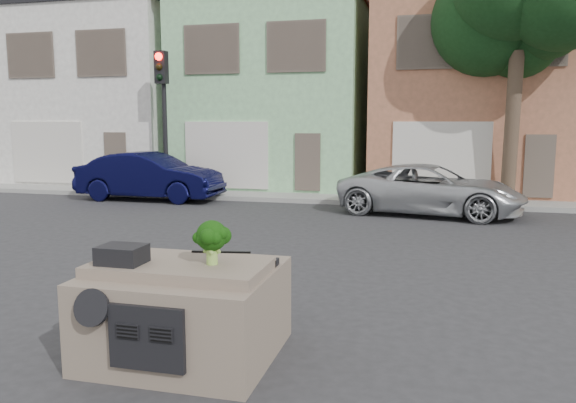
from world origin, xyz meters
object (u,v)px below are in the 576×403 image
at_px(traffic_signal, 164,124).
at_px(broccoli, 212,242).
at_px(silver_pickup, 430,214).
at_px(navy_sedan, 151,200).

xyz_separation_m(traffic_signal, broccoli, (6.88, -12.64, -1.18)).
distance_m(silver_pickup, traffic_signal, 9.66).
relative_size(silver_pickup, traffic_signal, 1.02).
bearing_deg(traffic_signal, broccoli, -61.44).
relative_size(navy_sedan, broccoli, 9.97).
bearing_deg(silver_pickup, broccoli, 178.36).
bearing_deg(navy_sedan, broccoli, -149.14).
distance_m(navy_sedan, traffic_signal, 2.72).
bearing_deg(traffic_signal, silver_pickup, -10.51).
distance_m(navy_sedan, silver_pickup, 9.29).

